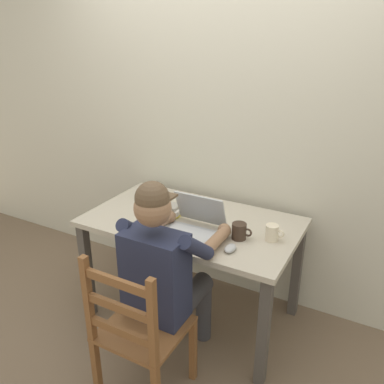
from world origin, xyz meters
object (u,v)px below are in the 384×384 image
at_px(landscape_photo_print, 213,217).
at_px(seated_person, 166,269).
at_px(coffee_mug_dark, 239,231).
at_px(book_stack_side, 152,195).
at_px(computer_mouse, 230,248).
at_px(laptop, 193,224).
at_px(wooden_chair, 138,332).
at_px(coffee_mug_white, 272,233).
at_px(book_stack_main, 169,210).
at_px(desk, 192,233).

bearing_deg(landscape_photo_print, seated_person, -92.01).
xyz_separation_m(coffee_mug_dark, book_stack_side, (-0.79, 0.26, -0.03)).
bearing_deg(computer_mouse, laptop, 161.20).
distance_m(seated_person, laptop, 0.35).
bearing_deg(wooden_chair, seated_person, 90.00).
bearing_deg(coffee_mug_white, seated_person, -134.46).
height_order(computer_mouse, landscape_photo_print, computer_mouse).
distance_m(seated_person, book_stack_main, 0.55).
height_order(desk, landscape_photo_print, landscape_photo_print).
distance_m(laptop, computer_mouse, 0.31).
distance_m(desk, book_stack_main, 0.22).
bearing_deg(wooden_chair, desk, 97.07).
relative_size(laptop, book_stack_main, 1.81).
bearing_deg(laptop, coffee_mug_white, 15.99).
relative_size(computer_mouse, book_stack_main, 0.55).
distance_m(seated_person, wooden_chair, 0.36).
relative_size(desk, coffee_mug_white, 12.10).
height_order(wooden_chair, coffee_mug_white, wooden_chair).
bearing_deg(desk, book_stack_side, 157.54).
height_order(book_stack_main, book_stack_side, book_stack_main).
distance_m(coffee_mug_white, landscape_photo_print, 0.46).
xyz_separation_m(desk, laptop, (0.09, -0.14, 0.15)).
bearing_deg(book_stack_main, wooden_chair, -70.38).
xyz_separation_m(coffee_mug_white, book_stack_main, (-0.72, 0.01, -0.02)).
height_order(laptop, computer_mouse, laptop).
bearing_deg(desk, coffee_mug_dark, -13.33).
distance_m(laptop, coffee_mug_dark, 0.28).
height_order(desk, wooden_chair, wooden_chair).
relative_size(coffee_mug_white, book_stack_main, 0.62).
distance_m(desk, seated_person, 0.48).
distance_m(book_stack_main, landscape_photo_print, 0.30).
bearing_deg(laptop, seated_person, -89.30).
xyz_separation_m(laptop, coffee_mug_dark, (0.28, 0.06, -0.00)).
bearing_deg(book_stack_side, desk, -22.46).
bearing_deg(laptop, book_stack_side, 148.15).
bearing_deg(coffee_mug_white, book_stack_side, 168.89).
bearing_deg(computer_mouse, seated_person, -140.86).
height_order(laptop, coffee_mug_dark, laptop).
distance_m(computer_mouse, coffee_mug_dark, 0.16).
height_order(desk, book_stack_main, book_stack_main).
height_order(computer_mouse, book_stack_side, book_stack_side).
distance_m(computer_mouse, book_stack_side, 0.91).
relative_size(laptop, book_stack_side, 1.70).
height_order(seated_person, coffee_mug_dark, seated_person).
distance_m(wooden_chair, laptop, 0.70).
xyz_separation_m(computer_mouse, coffee_mug_dark, (-0.01, 0.16, 0.03)).
xyz_separation_m(laptop, book_stack_main, (-0.26, 0.14, -0.02)).
bearing_deg(computer_mouse, coffee_mug_white, 53.83).
relative_size(wooden_chair, coffee_mug_white, 8.10).
height_order(coffee_mug_white, book_stack_main, coffee_mug_white).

